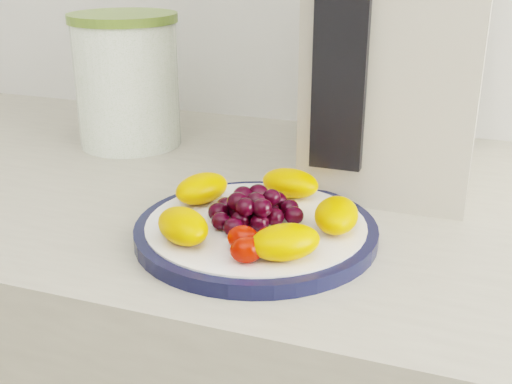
% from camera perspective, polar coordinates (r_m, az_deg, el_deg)
% --- Properties ---
extents(plate_rim, '(0.24, 0.24, 0.01)m').
position_cam_1_polar(plate_rim, '(0.65, 0.00, -3.50)').
color(plate_rim, black).
rests_on(plate_rim, counter).
extents(plate_face, '(0.22, 0.22, 0.02)m').
position_cam_1_polar(plate_face, '(0.65, 0.00, -3.42)').
color(plate_face, white).
rests_on(plate_face, counter).
extents(canister, '(0.17, 0.17, 0.17)m').
position_cam_1_polar(canister, '(0.94, -11.35, 9.33)').
color(canister, '#477420').
rests_on(canister, counter).
extents(canister_lid, '(0.18, 0.18, 0.01)m').
position_cam_1_polar(canister_lid, '(0.93, -11.78, 14.94)').
color(canister_lid, olive).
rests_on(canister_lid, canister).
extents(appliance_body, '(0.19, 0.26, 0.33)m').
position_cam_1_polar(appliance_body, '(0.81, 13.03, 12.73)').
color(appliance_body, '#BFB6A3').
rests_on(appliance_body, counter).
extents(appliance_panel, '(0.06, 0.02, 0.24)m').
position_cam_1_polar(appliance_panel, '(0.68, 7.56, 11.91)').
color(appliance_panel, black).
rests_on(appliance_panel, appliance_body).
extents(fruit_plate, '(0.21, 0.20, 0.03)m').
position_cam_1_polar(fruit_plate, '(0.63, 0.09, -1.71)').
color(fruit_plate, '#FF8A00').
rests_on(fruit_plate, plate_face).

